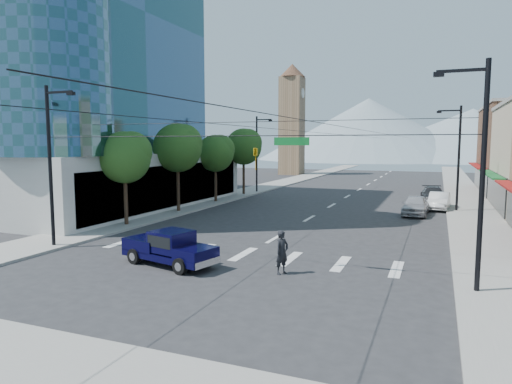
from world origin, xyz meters
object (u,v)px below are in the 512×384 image
pickup_truck (169,247)px  parked_car_far (433,195)px  parked_car_mid (439,201)px  pedestrian (282,252)px  parked_car_near (415,205)px

pickup_truck → parked_car_far: 31.67m
parked_car_mid → parked_car_far: parked_car_far is taller
parked_car_mid → pedestrian: bearing=-100.7°
pedestrian → parked_car_near: 20.63m
pickup_truck → pedestrian: pedestrian is taller
pickup_truck → pedestrian: size_ratio=2.67×
pickup_truck → pedestrian: (5.54, 0.61, 0.11)m
parked_car_near → parked_car_mid: size_ratio=1.03×
pickup_truck → parked_car_far: pickup_truck is taller
pedestrian → parked_car_near: pedestrian is taller
pedestrian → parked_car_mid: bearing=9.7°
parked_car_near → parked_car_far: size_ratio=0.88×
pickup_truck → parked_car_near: (10.28, 20.68, -0.07)m
pickup_truck → parked_car_far: size_ratio=0.98×
parked_car_mid → pickup_truck: bearing=-111.5°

